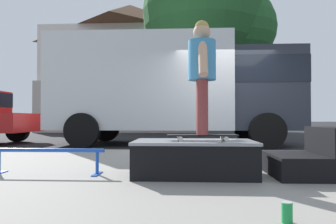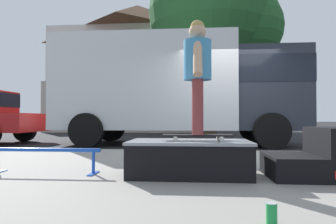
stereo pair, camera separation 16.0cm
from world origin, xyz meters
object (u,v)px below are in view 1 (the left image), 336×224
Objects in this scene: skateboard at (202,136)px; soda_can at (287,212)px; skate_box at (194,157)px; grind_rail at (48,155)px; skater_kid at (202,67)px; kicker_ramp at (327,156)px; box_truck at (176,86)px; street_tree_main at (210,17)px.

soda_can is (0.43, -1.53, -0.38)m from skateboard.
skate_box reaches higher than soda_can.
skater_kid is at bearing 0.22° from grind_rail.
kicker_ramp is 8.11× the size of soda_can.
box_truck reaches higher than grind_rail.
skater_kid is 5.51m from box_truck.
skate_box is 1.62m from soda_can.
soda_can is at bearing -34.76° from grind_rail.
skater_kid is (-1.36, 0.00, 0.99)m from kicker_ramp.
skateboard is 0.62× the size of skater_kid.
kicker_ramp reaches higher than soda_can.
grind_rail reaches higher than soda_can.
skateboard is 0.10× the size of street_tree_main.
box_truck is 0.85× the size of street_tree_main.
grind_rail is 5.80m from box_truck.
kicker_ramp is at bearing -71.59° from box_truck.
kicker_ramp is 5.93m from box_truck.
street_tree_main is at bearing 84.83° from skater_kid.
box_truck reaches higher than skate_box.
skater_kid is (0.09, 0.00, 1.00)m from skate_box.
soda_can is (0.52, -1.53, -0.15)m from skate_box.
street_tree_main is (-0.43, 10.26, 4.95)m from kicker_ramp.
kicker_ramp is at bearing -0.17° from skateboard.
soda_can is at bearing -71.15° from skate_box.
soda_can is at bearing -92.42° from street_tree_main.
kicker_ramp is 3.12m from grind_rail.
grind_rail is 2.03m from skater_kid.
street_tree_main reaches higher than soda_can.
street_tree_main is (1.02, 10.26, 4.96)m from skate_box.
box_truck is at bearing -106.24° from street_tree_main.
skater_kid is 0.16× the size of street_tree_main.
skater_kid is at bearing 180.00° from skateboard.
soda_can is (-0.93, -1.52, -0.16)m from kicker_ramp.
skateboard is at bearing -85.16° from box_truck.
kicker_ramp is at bearing 0.05° from grind_rail.
street_tree_main reaches higher than skateboard.
street_tree_main is at bearing 75.29° from grind_rail.
box_truck is at bearing 108.41° from kicker_ramp.
skater_kid is 1.96m from soda_can.
grind_rail is 0.16× the size of street_tree_main.
kicker_ramp reaches higher than grind_rail.
skate_box is at bearing -86.12° from box_truck.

